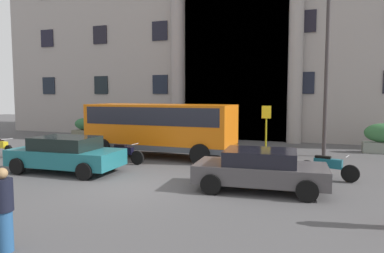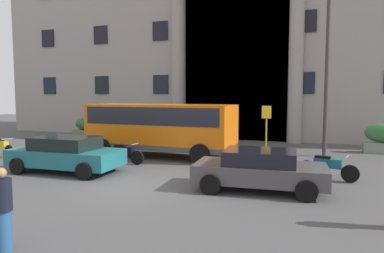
# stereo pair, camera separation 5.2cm
# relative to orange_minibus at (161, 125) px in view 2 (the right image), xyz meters

# --- Properties ---
(ground_plane) EXTENTS (80.00, 64.00, 0.12)m
(ground_plane) POSITION_rel_orange_minibus_xyz_m (1.46, -5.50, -1.58)
(ground_plane) COLOR #4C4A4B
(office_building_facade) EXTENTS (36.41, 9.69, 16.83)m
(office_building_facade) POSITION_rel_orange_minibus_xyz_m (1.46, 11.97, 6.89)
(office_building_facade) COLOR gray
(office_building_facade) RESTS_ON ground_plane
(orange_minibus) EXTENTS (7.13, 2.85, 2.51)m
(orange_minibus) POSITION_rel_orange_minibus_xyz_m (0.00, 0.00, 0.00)
(orange_minibus) COLOR orange
(orange_minibus) RESTS_ON ground_plane
(bus_stop_sign) EXTENTS (0.44, 0.08, 2.45)m
(bus_stop_sign) POSITION_rel_orange_minibus_xyz_m (4.78, 1.66, -0.00)
(bus_stop_sign) COLOR #9C9613
(bus_stop_sign) RESTS_ON ground_plane
(hedge_planter_west) EXTENTS (1.82, 0.74, 1.53)m
(hedge_planter_west) POSITION_rel_orange_minibus_xyz_m (10.25, 4.66, -0.79)
(hedge_planter_west) COLOR slate
(hedge_planter_west) RESTS_ON ground_plane
(hedge_planter_far_west) EXTENTS (1.77, 0.83, 1.38)m
(hedge_planter_far_west) POSITION_rel_orange_minibus_xyz_m (-8.01, 5.11, -0.86)
(hedge_planter_far_west) COLOR #6D6B56
(hedge_planter_far_west) RESTS_ON ground_plane
(hedge_planter_far_east) EXTENTS (1.91, 0.85, 1.41)m
(hedge_planter_far_east) POSITION_rel_orange_minibus_xyz_m (-0.55, 5.38, -0.84)
(hedge_planter_far_east) COLOR slate
(hedge_planter_far_east) RESTS_ON ground_plane
(white_taxi_kerbside) EXTENTS (4.33, 2.13, 1.37)m
(white_taxi_kerbside) POSITION_rel_orange_minibus_xyz_m (-2.02, -4.32, -0.82)
(white_taxi_kerbside) COLOR #1E666F
(white_taxi_kerbside) RESTS_ON ground_plane
(parked_hatchback_near) EXTENTS (4.12, 2.23, 1.26)m
(parked_hatchback_near) POSITION_rel_orange_minibus_xyz_m (5.41, -4.44, -0.86)
(parked_hatchback_near) COLOR #4A4749
(parked_hatchback_near) RESTS_ON ground_plane
(motorcycle_near_kerb) EXTENTS (2.02, 0.77, 0.89)m
(motorcycle_near_kerb) POSITION_rel_orange_minibus_xyz_m (7.42, -2.26, -1.06)
(motorcycle_near_kerb) COLOR black
(motorcycle_near_kerb) RESTS_ON ground_plane
(motorcycle_far_end) EXTENTS (1.88, 0.71, 0.89)m
(motorcycle_far_end) POSITION_rel_orange_minibus_xyz_m (-7.34, -2.48, -1.07)
(motorcycle_far_end) COLOR black
(motorcycle_far_end) RESTS_ON ground_plane
(scooter_by_planter) EXTENTS (1.91, 0.55, 0.89)m
(scooter_by_planter) POSITION_rel_orange_minibus_xyz_m (-0.81, -2.11, -1.07)
(scooter_by_planter) COLOR black
(scooter_by_planter) RESTS_ON ground_plane
(pedestrian_woman_dark_dress) EXTENTS (0.36, 0.36, 1.61)m
(pedestrian_woman_dark_dress) POSITION_rel_orange_minibus_xyz_m (1.51, -10.43, -0.72)
(pedestrian_woman_dark_dress) COLOR #244F81
(pedestrian_woman_dark_dress) RESTS_ON ground_plane
(lamppost_plaza_centre) EXTENTS (0.40, 0.40, 8.03)m
(lamppost_plaza_centre) POSITION_rel_orange_minibus_xyz_m (7.43, 2.69, 3.12)
(lamppost_plaza_centre) COLOR #363031
(lamppost_plaza_centre) RESTS_ON ground_plane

